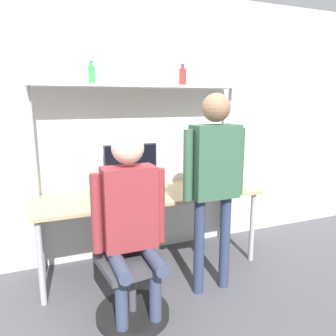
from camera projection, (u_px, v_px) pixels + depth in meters
The scene contains 12 objects.
ground_plane at pixel (163, 283), 2.98m from camera, with size 12.00×12.00×0.00m, color #4C4C51.
wall_back at pixel (136, 128), 3.40m from camera, with size 8.00×0.06×2.70m.
desk at pixel (149, 200), 3.18m from camera, with size 2.15×0.71×0.76m.
shelf_unit at pixel (141, 107), 3.17m from camera, with size 2.04×0.32×1.78m.
monitor at pixel (131, 164), 3.27m from camera, with size 0.54×0.18×0.45m.
laptop at pixel (117, 192), 2.94m from camera, with size 0.34×0.26×0.26m.
cell_phone at pixel (146, 196), 3.05m from camera, with size 0.07×0.15×0.01m.
office_chair at pixel (130, 280), 2.50m from camera, with size 0.56×0.56×0.93m.
person_seated at pixel (131, 213), 2.35m from camera, with size 0.55×0.48×1.43m.
person_standing at pixel (214, 169), 2.68m from camera, with size 0.55×0.23×1.69m.
bottle_green at pixel (92, 74), 2.94m from camera, with size 0.06×0.06×0.20m.
bottle_red at pixel (183, 77), 3.27m from camera, with size 0.08×0.08×0.20m.
Camera 1 is at (-0.97, -2.52, 1.64)m, focal length 35.00 mm.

